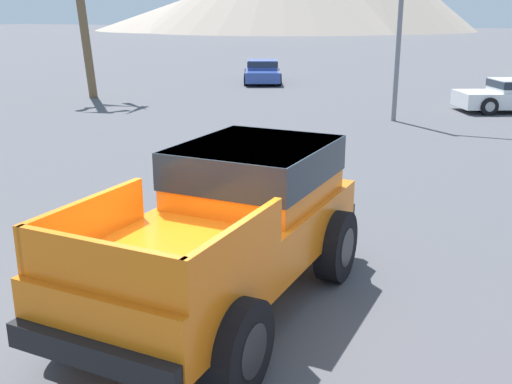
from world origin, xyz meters
TOP-DOWN VIEW (x-y plane):
  - ground_plane at (0.00, 0.00)m, footprint 320.00×320.00m
  - orange_pickup_truck at (0.10, 0.56)m, footprint 2.37×4.92m
  - parked_car_blue at (-9.47, 23.62)m, footprint 3.35×4.65m

SIDE VIEW (x-z plane):
  - ground_plane at x=0.00m, z-range 0.00..0.00m
  - parked_car_blue at x=-9.47m, z-range 0.01..1.18m
  - orange_pickup_truck at x=0.10m, z-range 0.13..2.03m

